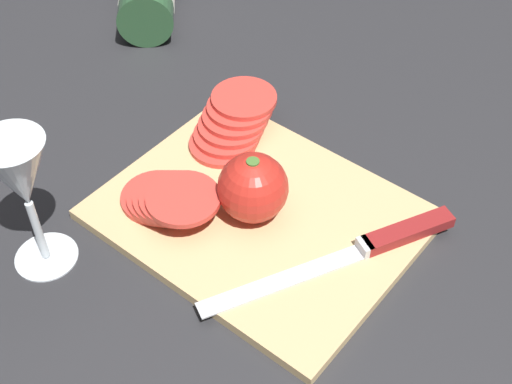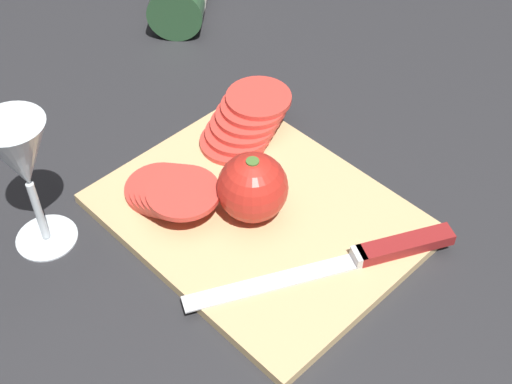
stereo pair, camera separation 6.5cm
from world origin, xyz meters
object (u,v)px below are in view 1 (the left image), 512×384
object	(u,v)px
tomato_slice_stack_near	(233,121)
tomato_slice_stack_far	(170,198)
wine_glass	(21,180)
whole_tomato	(253,188)
knife	(383,241)

from	to	relation	value
tomato_slice_stack_near	tomato_slice_stack_far	bearing A→B (deg)	100.91
wine_glass	tomato_slice_stack_far	bearing A→B (deg)	-115.98
whole_tomato	tomato_slice_stack_near	xyz separation A→B (m)	(0.11, -0.09, -0.02)
wine_glass	knife	size ratio (longest dim) A/B	0.61
wine_glass	tomato_slice_stack_far	size ratio (longest dim) A/B	1.33
whole_tomato	tomato_slice_stack_far	xyz separation A→B (m)	(0.08, 0.05, -0.02)
wine_glass	knife	world-z (taller)	wine_glass
wine_glass	whole_tomato	world-z (taller)	wine_glass
wine_glass	knife	bearing A→B (deg)	-139.82
wine_glass	tomato_slice_stack_far	distance (m)	0.17
knife	wine_glass	bearing A→B (deg)	-23.00
knife	tomato_slice_stack_near	size ratio (longest dim) A/B	2.02
whole_tomato	tomato_slice_stack_far	bearing A→B (deg)	35.13
tomato_slice_stack_near	tomato_slice_stack_far	distance (m)	0.15
wine_glass	knife	distance (m)	0.39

